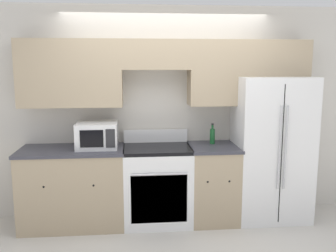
{
  "coord_description": "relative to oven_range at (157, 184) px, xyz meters",
  "views": [
    {
      "loc": [
        -0.41,
        -4.0,
        1.92
      ],
      "look_at": [
        0.0,
        0.31,
        1.18
      ],
      "focal_mm": 40.0,
      "sensor_mm": 36.0,
      "label": 1
    }
  ],
  "objects": [
    {
      "name": "wall_back",
      "position": [
        0.14,
        0.28,
        1.03
      ],
      "size": [
        8.0,
        0.39,
        2.6
      ],
      "color": "beige",
      "rests_on": "ground_plane"
    },
    {
      "name": "lower_cabinets_right",
      "position": [
        0.68,
        0.0,
        -0.0
      ],
      "size": [
        0.58,
        0.64,
        0.93
      ],
      "color": "tan",
      "rests_on": "ground_plane"
    },
    {
      "name": "ground_plane",
      "position": [
        0.13,
        -0.31,
        -0.47
      ],
      "size": [
        12.0,
        12.0,
        0.0
      ],
      "primitive_type": "plane",
      "color": "beige"
    },
    {
      "name": "lower_cabinets_left",
      "position": [
        -0.99,
        0.0,
        -0.0
      ],
      "size": [
        1.21,
        0.64,
        0.93
      ],
      "color": "tan",
      "rests_on": "ground_plane"
    },
    {
      "name": "refrigerator",
      "position": [
        1.4,
        0.07,
        0.4
      ],
      "size": [
        0.89,
        0.8,
        1.75
      ],
      "color": "white",
      "rests_on": "ground_plane"
    },
    {
      "name": "oven_range",
      "position": [
        0.0,
        0.0,
        0.0
      ],
      "size": [
        0.8,
        0.65,
        1.09
      ],
      "color": "white",
      "rests_on": "ground_plane"
    },
    {
      "name": "bottle",
      "position": [
        0.69,
        0.12,
        0.56
      ],
      "size": [
        0.06,
        0.06,
        0.25
      ],
      "color": "#195928",
      "rests_on": "lower_cabinets_right"
    },
    {
      "name": "microwave",
      "position": [
        -0.7,
        0.03,
        0.61
      ],
      "size": [
        0.47,
        0.41,
        0.3
      ],
      "color": "white",
      "rests_on": "lower_cabinets_left"
    }
  ]
}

